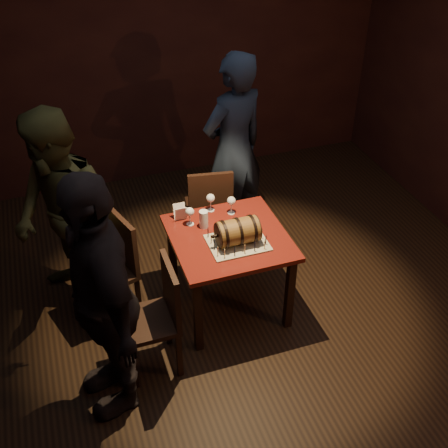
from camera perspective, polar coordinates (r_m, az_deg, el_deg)
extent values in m
plane|color=black|center=(4.80, 1.25, -9.33)|extent=(5.00, 5.00, 0.00)
cube|color=black|center=(6.13, -6.91, 16.54)|extent=(5.00, 0.04, 2.80)
cube|color=#4C100C|center=(4.42, 0.50, -1.40)|extent=(0.90, 0.90, 0.04)
cube|color=black|center=(4.31, -2.66, -9.28)|extent=(0.06, 0.06, 0.71)
cube|color=black|center=(4.51, 6.68, -7.01)|extent=(0.06, 0.06, 0.71)
cube|color=black|center=(4.86, -5.25, -3.22)|extent=(0.06, 0.06, 0.71)
cube|color=black|center=(5.04, 3.13, -1.46)|extent=(0.06, 0.06, 0.71)
cube|color=#A39B83|center=(4.33, 1.38, -1.91)|extent=(0.45, 0.35, 0.01)
cylinder|color=brown|center=(4.26, 1.40, -0.77)|extent=(0.31, 0.20, 0.20)
cylinder|color=black|center=(4.23, -0.04, -1.07)|extent=(0.02, 0.22, 0.22)
cylinder|color=black|center=(4.26, 1.40, -0.77)|extent=(0.02, 0.22, 0.22)
cylinder|color=black|center=(4.30, 2.82, -0.48)|extent=(0.02, 0.22, 0.22)
cylinder|color=black|center=(4.22, -0.60, -1.18)|extent=(0.01, 0.20, 0.20)
cylinder|color=black|center=(4.31, 3.36, -0.36)|extent=(0.01, 0.20, 0.20)
cylinder|color=black|center=(4.22, -0.87, -1.24)|extent=(0.04, 0.02, 0.02)
sphere|color=black|center=(4.21, -1.13, -1.29)|extent=(0.03, 0.03, 0.03)
cylinder|color=#F4D692|center=(4.15, 0.06, -3.00)|extent=(0.01, 0.01, 0.08)
cylinder|color=black|center=(4.12, 0.06, -2.52)|extent=(0.00, 0.00, 0.01)
cylinder|color=black|center=(4.17, 1.10, -2.78)|extent=(0.01, 0.01, 0.08)
cylinder|color=black|center=(4.15, 1.11, -2.29)|extent=(0.00, 0.00, 0.01)
cylinder|color=#F4D692|center=(4.20, 2.13, -2.55)|extent=(0.01, 0.01, 0.08)
cylinder|color=black|center=(4.17, 2.15, -2.07)|extent=(0.00, 0.00, 0.01)
cylinder|color=black|center=(4.22, 3.15, -2.33)|extent=(0.01, 0.01, 0.08)
cylinder|color=black|center=(4.19, 3.17, -1.85)|extent=(0.00, 0.00, 0.01)
cylinder|color=#F4D692|center=(4.25, 4.15, -2.11)|extent=(0.01, 0.01, 0.08)
cylinder|color=black|center=(4.22, 4.18, -1.63)|extent=(0.00, 0.00, 0.01)
cylinder|color=black|center=(4.29, 4.27, -1.64)|extent=(0.01, 0.01, 0.08)
cylinder|color=black|center=(4.26, 4.30, -1.16)|extent=(0.00, 0.00, 0.01)
cylinder|color=#F4D692|center=(4.35, 3.87, -1.03)|extent=(0.01, 0.01, 0.08)
cylinder|color=black|center=(4.32, 3.89, -0.56)|extent=(0.00, 0.00, 0.01)
cylinder|color=black|center=(4.41, 3.48, -0.44)|extent=(0.01, 0.01, 0.08)
cylinder|color=black|center=(4.38, 3.50, 0.03)|extent=(0.00, 0.00, 0.01)
cylinder|color=#F4D692|center=(4.47, 3.10, 0.13)|extent=(0.01, 0.01, 0.08)
cylinder|color=black|center=(4.44, 3.12, 0.60)|extent=(0.00, 0.00, 0.01)
cylinder|color=black|center=(4.44, 2.14, -0.06)|extent=(0.01, 0.01, 0.08)
cylinder|color=black|center=(4.42, 2.15, 0.41)|extent=(0.00, 0.00, 0.01)
cylinder|color=#F4D692|center=(4.42, 1.17, -0.26)|extent=(0.01, 0.01, 0.08)
cylinder|color=black|center=(4.39, 1.18, 0.21)|extent=(0.00, 0.00, 0.01)
cylinder|color=black|center=(4.40, 0.19, -0.46)|extent=(0.01, 0.01, 0.08)
cylinder|color=black|center=(4.37, 0.19, 0.02)|extent=(0.00, 0.00, 0.01)
cylinder|color=#F4D692|center=(4.38, -0.80, -0.66)|extent=(0.01, 0.01, 0.08)
cylinder|color=black|center=(4.35, -0.80, -0.19)|extent=(0.00, 0.00, 0.01)
cylinder|color=black|center=(4.35, -1.63, -0.91)|extent=(0.01, 0.01, 0.08)
cylinder|color=black|center=(4.33, -1.64, -0.44)|extent=(0.00, 0.00, 0.01)
cylinder|color=#F4D692|center=(4.29, -1.31, -1.52)|extent=(0.01, 0.01, 0.08)
cylinder|color=black|center=(4.27, -1.32, -1.04)|extent=(0.00, 0.00, 0.01)
cylinder|color=black|center=(4.23, -0.98, -2.14)|extent=(0.01, 0.01, 0.08)
cylinder|color=black|center=(4.20, -0.98, -1.66)|extent=(0.00, 0.00, 0.01)
cylinder|color=#F4D692|center=(4.17, -0.64, -2.79)|extent=(0.01, 0.01, 0.08)
cylinder|color=black|center=(4.14, -0.64, -2.30)|extent=(0.00, 0.00, 0.01)
cylinder|color=silver|center=(4.54, -3.45, -0.01)|extent=(0.06, 0.06, 0.01)
cylinder|color=silver|center=(4.51, -3.47, 0.47)|extent=(0.01, 0.01, 0.09)
sphere|color=silver|center=(4.47, -3.51, 1.26)|extent=(0.07, 0.07, 0.07)
sphere|color=#591114|center=(4.47, -3.50, 1.18)|extent=(0.05, 0.05, 0.05)
cylinder|color=silver|center=(4.69, -1.36, 1.41)|extent=(0.06, 0.06, 0.01)
cylinder|color=silver|center=(4.66, -1.37, 1.88)|extent=(0.01, 0.01, 0.09)
sphere|color=silver|center=(4.62, -1.38, 2.65)|extent=(0.07, 0.07, 0.07)
cylinder|color=silver|center=(4.66, 0.74, 1.13)|extent=(0.06, 0.06, 0.01)
cylinder|color=silver|center=(4.63, 0.75, 1.61)|extent=(0.01, 0.01, 0.09)
sphere|color=silver|center=(4.59, 0.75, 2.38)|extent=(0.07, 0.07, 0.07)
sphere|color=#BF594C|center=(4.59, 0.75, 2.31)|extent=(0.05, 0.05, 0.05)
cylinder|color=silver|center=(4.46, -2.08, 0.49)|extent=(0.07, 0.07, 0.15)
cylinder|color=#9E5414|center=(4.47, -2.07, 0.32)|extent=(0.06, 0.06, 0.11)
cylinder|color=white|center=(4.44, -2.09, 1.01)|extent=(0.06, 0.06, 0.02)
cube|color=black|center=(5.25, -1.60, 1.62)|extent=(0.46, 0.46, 0.04)
cube|color=black|center=(5.55, -0.08, 0.76)|extent=(0.04, 0.04, 0.43)
cube|color=black|center=(5.51, -3.56, 0.42)|extent=(0.04, 0.04, 0.43)
cube|color=black|center=(5.28, 0.53, -1.34)|extent=(0.04, 0.04, 0.43)
cube|color=black|center=(5.24, -3.13, -1.71)|extent=(0.04, 0.04, 0.43)
cube|color=black|center=(4.97, -1.35, 2.85)|extent=(0.40, 0.10, 0.46)
cube|color=black|center=(4.61, -11.80, -5.01)|extent=(0.50, 0.50, 0.04)
cube|color=black|center=(4.84, -14.17, -6.78)|extent=(0.04, 0.04, 0.43)
cube|color=black|center=(4.60, -12.38, -9.15)|extent=(0.04, 0.04, 0.43)
cube|color=black|center=(4.93, -10.61, -5.27)|extent=(0.04, 0.04, 0.43)
cube|color=black|center=(4.70, -8.66, -7.50)|extent=(0.04, 0.04, 0.43)
cube|color=black|center=(4.50, -10.16, -1.74)|extent=(0.16, 0.39, 0.46)
cube|color=black|center=(4.17, -7.64, -9.82)|extent=(0.40, 0.40, 0.04)
cube|color=black|center=(4.44, -10.06, -10.89)|extent=(0.04, 0.04, 0.43)
cube|color=black|center=(4.21, -9.17, -14.12)|extent=(0.04, 0.04, 0.43)
cube|color=black|center=(4.47, -5.74, -9.96)|extent=(0.04, 0.04, 0.43)
cube|color=black|center=(4.24, -4.57, -13.11)|extent=(0.04, 0.04, 0.43)
cube|color=black|center=(4.01, -5.40, -6.78)|extent=(0.04, 0.40, 0.46)
imported|color=#182030|center=(5.23, 0.98, 7.55)|extent=(0.79, 0.64, 1.85)
imported|color=#444422|center=(4.53, -16.09, 0.52)|extent=(0.95, 1.05, 1.78)
imported|color=black|center=(3.69, -12.30, -7.36)|extent=(0.59, 1.14, 1.87)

